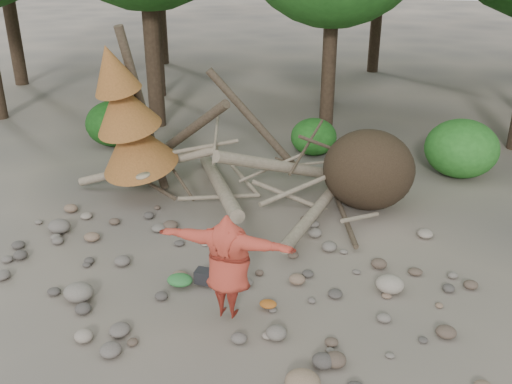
# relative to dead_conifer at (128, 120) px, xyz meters

# --- Properties ---
(ground) EXTENTS (120.00, 120.00, 0.00)m
(ground) POSITION_rel_dead_conifer_xyz_m (3.12, -3.37, -2.11)
(ground) COLOR #514C44
(ground) RESTS_ON ground
(deadfall_pile) EXTENTS (8.55, 5.24, 3.30)m
(deadfall_pile) POSITION_rel_dead_conifer_xyz_m (5.13, 0.87, -1.16)
(deadfall_pile) COLOR #332619
(deadfall_pile) RESTS_ON ground
(dead_conifer) EXTENTS (2.06, 2.16, 4.35)m
(dead_conifer) POSITION_rel_dead_conifer_xyz_m (0.00, 0.00, 0.00)
(dead_conifer) COLOR #4C3F30
(dead_conifer) RESTS_ON ground
(bush_left) EXTENTS (1.80, 1.80, 1.44)m
(bush_left) POSITION_rel_dead_conifer_xyz_m (-2.38, 3.83, -1.39)
(bush_left) COLOR #1A5015
(bush_left) RESTS_ON ground
(bush_mid) EXTENTS (1.40, 1.40, 1.12)m
(bush_mid) POSITION_rel_dead_conifer_xyz_m (3.92, 4.43, -1.55)
(bush_mid) COLOR #23661D
(bush_mid) RESTS_ON ground
(bush_right) EXTENTS (2.00, 2.00, 1.60)m
(bush_right) POSITION_rel_dead_conifer_xyz_m (8.12, 3.63, -1.31)
(bush_right) COLOR #2D7925
(bush_right) RESTS_ON ground
(frisbee_thrower) EXTENTS (2.82, 0.81, 2.47)m
(frisbee_thrower) POSITION_rel_dead_conifer_xyz_m (3.65, -4.18, -1.07)
(frisbee_thrower) COLOR #A93526
(frisbee_thrower) RESTS_ON ground
(backpack) EXTENTS (0.40, 0.28, 0.26)m
(backpack) POSITION_rel_dead_conifer_xyz_m (2.94, -3.30, -1.98)
(backpack) COLOR black
(backpack) RESTS_ON ground
(cloth_green) EXTENTS (0.49, 0.41, 0.19)m
(cloth_green) POSITION_rel_dead_conifer_xyz_m (2.48, -3.47, -2.02)
(cloth_green) COLOR #2B6C31
(cloth_green) RESTS_ON ground
(cloth_orange) EXTENTS (0.31, 0.25, 0.11)m
(cloth_orange) POSITION_rel_dead_conifer_xyz_m (4.27, -3.79, -2.05)
(cloth_orange) COLOR #9F541B
(cloth_orange) RESTS_ON ground
(boulder_front_left) EXTENTS (0.55, 0.49, 0.33)m
(boulder_front_left) POSITION_rel_dead_conifer_xyz_m (0.83, -4.31, -1.95)
(boulder_front_left) COLOR slate
(boulder_front_left) RESTS_ON ground
(boulder_front_right) EXTENTS (0.53, 0.48, 0.32)m
(boulder_front_right) POSITION_rel_dead_conifer_xyz_m (5.18, -5.65, -1.95)
(boulder_front_right) COLOR #826A51
(boulder_front_right) RESTS_ON ground
(boulder_mid_right) EXTENTS (0.54, 0.48, 0.32)m
(boulder_mid_right) POSITION_rel_dead_conifer_xyz_m (6.37, -2.72, -1.95)
(boulder_mid_right) COLOR gray
(boulder_mid_right) RESTS_ON ground
(boulder_mid_left) EXTENTS (0.51, 0.46, 0.31)m
(boulder_mid_left) POSITION_rel_dead_conifer_xyz_m (-0.94, -2.01, -1.96)
(boulder_mid_left) COLOR #655E55
(boulder_mid_left) RESTS_ON ground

